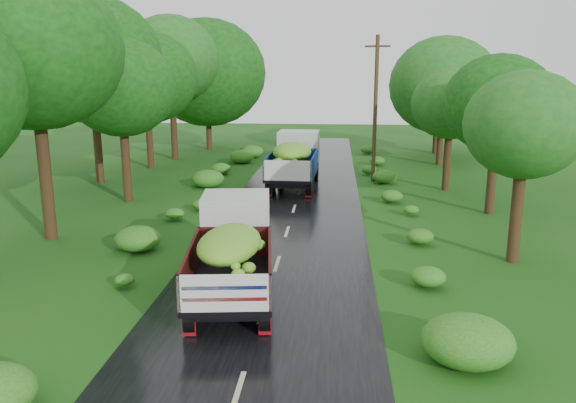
# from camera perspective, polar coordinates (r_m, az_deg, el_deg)

# --- Properties ---
(ground) EXTENTS (120.00, 120.00, 0.00)m
(ground) POSITION_cam_1_polar(r_m,az_deg,el_deg) (12.50, -5.11, -18.74)
(ground) COLOR #12450E
(ground) RESTS_ON ground
(road) EXTENTS (6.50, 80.00, 0.02)m
(road) POSITION_cam_1_polar(r_m,az_deg,el_deg) (16.89, -2.18, -9.76)
(road) COLOR black
(road) RESTS_ON ground
(road_lines) EXTENTS (0.12, 69.60, 0.00)m
(road_lines) POSITION_cam_1_polar(r_m,az_deg,el_deg) (17.81, -1.78, -8.47)
(road_lines) COLOR #BFB78C
(road_lines) RESTS_ON road
(truck_near) EXTENTS (2.96, 6.52, 2.65)m
(truck_near) POSITION_cam_1_polar(r_m,az_deg,el_deg) (16.84, -5.60, -4.49)
(truck_near) COLOR black
(truck_near) RESTS_ON ground
(truck_far) EXTENTS (2.73, 7.13, 2.96)m
(truck_far) POSITION_cam_1_polar(r_m,az_deg,el_deg) (32.48, 0.72, 4.51)
(truck_far) COLOR black
(truck_far) RESTS_ON ground
(utility_pole) EXTENTS (1.46, 0.57, 8.56)m
(utility_pole) POSITION_cam_1_polar(r_m,az_deg,el_deg) (33.83, 8.86, 9.36)
(utility_pole) COLOR #382616
(utility_pole) RESTS_ON ground
(trees_left) EXTENTS (7.57, 35.08, 9.04)m
(trees_left) POSITION_cam_1_polar(r_m,az_deg,el_deg) (35.45, -15.31, 12.69)
(trees_left) COLOR black
(trees_left) RESTS_ON ground
(trees_right) EXTENTS (5.21, 30.00, 7.29)m
(trees_right) POSITION_cam_1_polar(r_m,az_deg,el_deg) (36.71, 16.54, 10.42)
(trees_right) COLOR black
(trees_right) RESTS_ON ground
(shrubs) EXTENTS (11.90, 44.00, 0.70)m
(shrubs) POSITION_cam_1_polar(r_m,az_deg,el_deg) (25.29, 0.29, -1.08)
(shrubs) COLOR #206618
(shrubs) RESTS_ON ground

